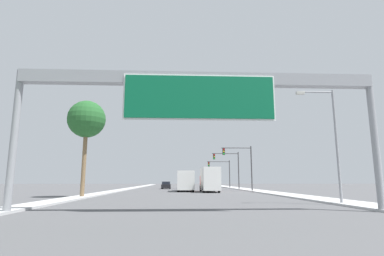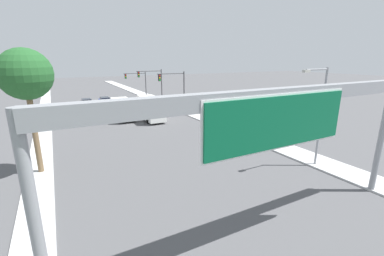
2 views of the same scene
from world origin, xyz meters
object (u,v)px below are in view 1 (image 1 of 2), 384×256
Objects in this scene: palm_tree_background at (87,120)px; street_lamp_right at (331,135)px; sign_gantry at (200,94)px; car_mid_center at (166,185)px; truck_box_secondary at (185,181)px; truck_box_primary at (210,180)px; traffic_light_near_intersection at (242,161)px; traffic_light_mid_block at (230,164)px; car_mid_right at (184,185)px; traffic_light_far_intersection at (222,169)px.

palm_tree_background is 1.17× the size of street_lamp_right.
car_mid_center is at bearing 94.41° from sign_gantry.
palm_tree_background is at bearing -122.64° from truck_box_secondary.
sign_gantry is at bearing -90.00° from truck_box_secondary.
car_mid_center is 14.75m from truck_box_secondary.
traffic_light_near_intersection reaches higher than truck_box_primary.
car_mid_right is at bearing 147.32° from traffic_light_mid_block.
traffic_light_near_intersection reaches higher than car_mid_center.
street_lamp_right is (1.39, -45.19, 0.84)m from traffic_light_far_intersection.
truck_box_secondary is 1.19× the size of traffic_light_near_intersection.
traffic_light_near_intersection is 1.00× the size of traffic_light_mid_block.
truck_box_primary is 24.50m from street_lamp_right.
sign_gantry reaches higher than car_mid_right.
traffic_light_near_intersection is 0.71× the size of palm_tree_background.
truck_box_primary is 4.44m from truck_box_secondary.
traffic_light_mid_block is (5.21, 11.78, 2.94)m from truck_box_primary.
traffic_light_far_intersection reaches higher than car_mid_right.
traffic_light_mid_block is (8.71, -5.59, 4.02)m from car_mid_right.
truck_box_secondary is 9.41m from traffic_light_near_intersection.
palm_tree_background reaches higher than street_lamp_right.
car_mid_right is 0.44× the size of palm_tree_background.
truck_box_primary reaches higher than car_mid_center.
car_mid_center is at bearing 156.80° from traffic_light_mid_block.
truck_box_primary is at bearing -78.61° from car_mid_right.
car_mid_center is 0.44× the size of palm_tree_background.
car_mid_right is 0.62× the size of traffic_light_near_intersection.
street_lamp_right is (9.98, -26.13, 3.41)m from truck_box_secondary.
palm_tree_background reaches higher than traffic_light_near_intersection.
traffic_light_far_intersection is at bearing 61.68° from palm_tree_background.
truck_box_primary is 1.00× the size of truck_box_secondary.
sign_gantry is 2.44× the size of truck_box_primary.
truck_box_primary is at bearing -103.15° from traffic_light_far_intersection.
traffic_light_mid_block is (8.71, 40.10, -1.77)m from sign_gantry.
sign_gantry is 31.42m from truck_box_secondary.
car_mid_center is 42.83m from street_lamp_right.
car_mid_right is 14.68m from truck_box_secondary.
traffic_light_mid_block reaches higher than car_mid_right.
traffic_light_far_intersection is (12.09, 4.77, 3.47)m from car_mid_center.
palm_tree_background reaches higher than truck_box_primary.
traffic_light_mid_block is 35.22m from street_lamp_right.
sign_gantry is at bearing -53.75° from palm_tree_background.
car_mid_right is (0.00, 45.69, -5.79)m from sign_gantry.
truck_box_secondary reaches higher than car_mid_right.
traffic_light_mid_block is (-0.12, 10.00, 0.02)m from traffic_light_near_intersection.
traffic_light_near_intersection is 25.14m from palm_tree_background.
car_mid_center is 0.71× the size of traffic_light_far_intersection.
sign_gantry is 28.92m from truck_box_primary.
car_mid_center is at bearing 112.36° from truck_box_primary.
sign_gantry is at bearing -102.26° from traffic_light_mid_block.
traffic_light_far_intersection reaches higher than truck_box_primary.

